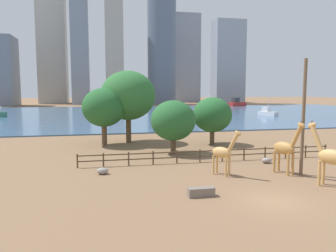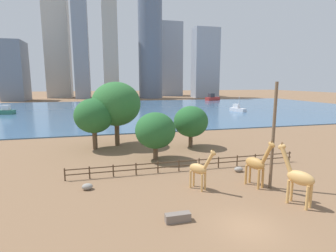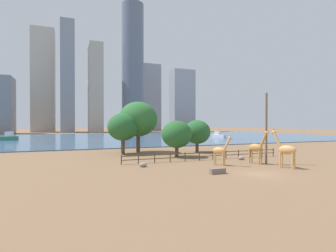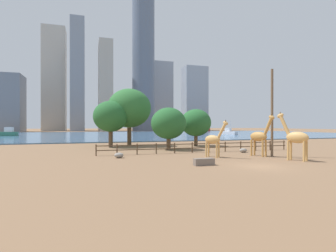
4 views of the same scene
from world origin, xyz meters
name	(u,v)px [view 4 (image 4 of 4)]	position (x,y,z in m)	size (l,w,h in m)	color
ground_plane	(126,135)	(0.00, 80.00, 0.00)	(400.00, 400.00, 0.00)	brown
harbor_water	(127,135)	(0.00, 77.00, 0.10)	(180.00, 86.00, 0.20)	#3D6084
giraffe_tall	(295,137)	(5.59, 2.10, 2.29)	(1.84, 3.13, 4.87)	tan
giraffe_companion	(260,136)	(4.49, 6.15, 2.22)	(1.57, 3.07, 4.73)	#C18C47
giraffe_young	(214,139)	(-0.86, 6.82, 1.93)	(1.99, 2.59, 4.06)	tan
utility_pole	(272,113)	(5.64, 5.56, 4.85)	(0.28, 0.28, 9.70)	brown
boulder_near_fence	(243,150)	(5.03, 10.23, 0.27)	(0.98, 0.72, 0.54)	gray
boulder_by_pole	(119,155)	(-10.75, 9.25, 0.28)	(0.97, 0.75, 0.56)	gray
feeding_trough	(204,162)	(-4.31, 1.93, 0.30)	(1.80, 0.60, 0.60)	#72665B
enclosure_fence	(201,146)	(-0.03, 12.00, 0.76)	(26.12, 0.14, 1.30)	#4C3826
tree_left_large	(196,123)	(3.52, 21.89, 3.88)	(5.08, 5.08, 6.19)	brown
tree_center_broad	(129,108)	(-7.07, 25.89, 6.37)	(7.38, 7.38, 9.71)	brown
tree_right_tall	(111,116)	(-10.35, 24.18, 4.88)	(5.54, 5.54, 7.40)	brown
tree_left_small	(169,123)	(-2.87, 16.86, 3.73)	(5.01, 5.01, 6.00)	brown
boat_ferry	(229,132)	(33.64, 62.37, 1.01)	(3.93, 5.69, 4.83)	silver
boat_sailboat	(7,133)	(-37.51, 72.57, 1.12)	(6.48, 3.29, 2.72)	#337259
boat_tug	(203,129)	(46.76, 112.57, 1.43)	(8.75, 6.14, 3.64)	#B22D28
skyline_tower_needle	(54,80)	(-33.93, 162.54, 32.69)	(13.82, 14.32, 65.38)	#B7B2A8
skyline_block_central	(143,65)	(19.93, 143.22, 41.16)	(14.00, 14.00, 82.32)	slate
skyline_tower_glass	(105,86)	(-3.24, 146.15, 27.35)	(8.11, 15.98, 54.70)	#ADA89E
skyline_block_left	(12,103)	(-52.08, 138.32, 15.10)	(10.79, 15.66, 30.20)	slate
skyline_block_right	(161,97)	(38.20, 167.81, 24.76)	(15.00, 14.33, 49.51)	#939EAD
skyline_tower_short	(78,75)	(-19.49, 149.86, 33.98)	(8.14, 14.14, 67.95)	gray
skyline_block_wide	(195,99)	(53.99, 140.99, 20.96)	(15.33, 9.63, 41.92)	#939EAD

